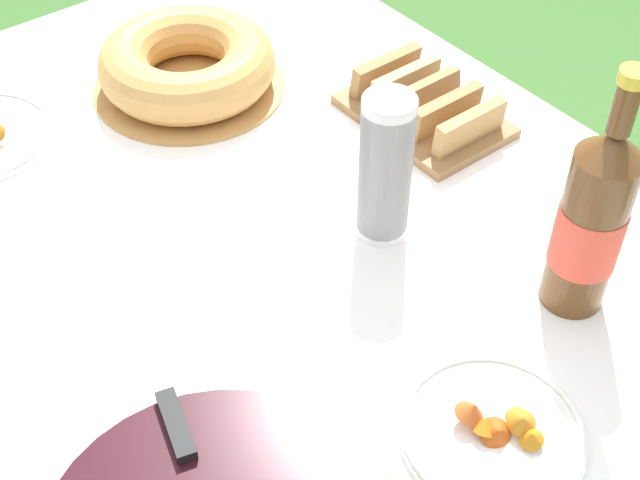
# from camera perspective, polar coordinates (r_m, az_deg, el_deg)

# --- Properties ---
(garden_table) EXTENTS (1.55, 1.21, 0.72)m
(garden_table) POSITION_cam_1_polar(r_m,az_deg,el_deg) (1.26, -4.47, -3.81)
(garden_table) COLOR #A87A47
(garden_table) RESTS_ON ground_plane
(tablecloth) EXTENTS (1.56, 1.22, 0.10)m
(tablecloth) POSITION_cam_1_polar(r_m,az_deg,el_deg) (1.23, -4.60, -2.26)
(tablecloth) COLOR white
(tablecloth) RESTS_ON garden_table
(bundt_cake) EXTENTS (0.33, 0.33, 0.09)m
(bundt_cake) POSITION_cam_1_polar(r_m,az_deg,el_deg) (1.53, -8.49, 11.03)
(bundt_cake) COLOR #B78447
(bundt_cake) RESTS_ON tablecloth
(cup_stack) EXTENTS (0.07, 0.07, 0.23)m
(cup_stack) POSITION_cam_1_polar(r_m,az_deg,el_deg) (1.19, 4.20, 4.53)
(cup_stack) COLOR white
(cup_stack) RESTS_ON tablecloth
(cider_bottle_amber) EXTENTS (0.08, 0.08, 0.35)m
(cider_bottle_amber) POSITION_cam_1_polar(r_m,az_deg,el_deg) (1.13, 16.98, 1.11)
(cider_bottle_amber) COLOR brown
(cider_bottle_amber) RESTS_ON tablecloth
(snack_plate_near) EXTENTS (0.22, 0.22, 0.05)m
(snack_plate_near) POSITION_cam_1_polar(r_m,az_deg,el_deg) (1.06, 11.03, -11.86)
(snack_plate_near) COLOR white
(snack_plate_near) RESTS_ON tablecloth
(bread_board) EXTENTS (0.26, 0.18, 0.07)m
(bread_board) POSITION_cam_1_polar(r_m,az_deg,el_deg) (1.46, 6.71, 8.47)
(bread_board) COLOR olive
(bread_board) RESTS_ON tablecloth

